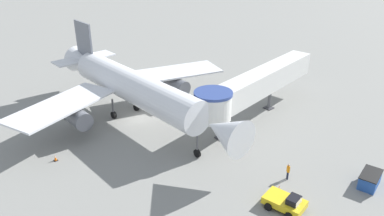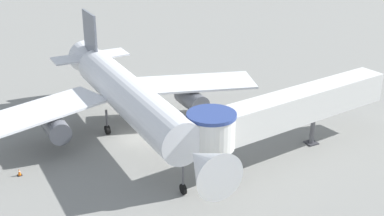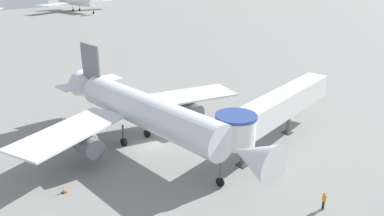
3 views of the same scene
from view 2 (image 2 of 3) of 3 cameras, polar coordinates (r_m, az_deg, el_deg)
ground_plane at (r=53.34m, az=-5.96°, el=-3.16°), size 800.00×800.00×0.00m
main_airplane at (r=51.49m, az=-6.74°, el=1.12°), size 29.65×31.77×10.32m
jet_bridge at (r=48.33m, az=9.36°, el=-0.34°), size 22.30×5.44×6.19m
traffic_cone_port_wing at (r=48.70m, az=-17.94°, el=-6.54°), size 0.40×0.40×0.66m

